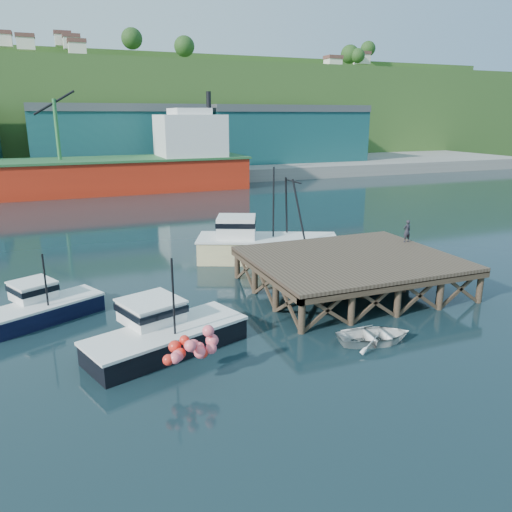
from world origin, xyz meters
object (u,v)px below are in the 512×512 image
boat_navy (41,305)px  boat_black (163,332)px  dockworker (407,231)px  dinghy (375,336)px  trawler (265,242)px

boat_navy → boat_black: bearing=-74.2°
boat_navy → dockworker: boat_navy is taller
dinghy → trawler: bearing=8.1°
boat_black → dinghy: size_ratio=2.21×
trawler → dockworker: size_ratio=7.12×
trawler → dinghy: trawler is taller
dinghy → dockworker: size_ratio=2.34×
boat_black → dockworker: (17.78, 5.52, 2.05)m
boat_black → dinghy: 9.93m
dinghy → dockworker: 12.29m
boat_navy → boat_black: size_ratio=0.80×
boat_navy → trawler: trawler is taller
boat_navy → dockworker: (23.05, -0.35, 2.14)m
boat_navy → trawler: (15.24, 5.86, 0.66)m
boat_black → dinghy: bearing=-37.7°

